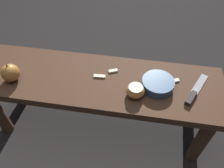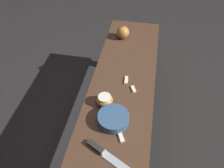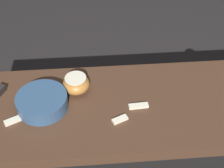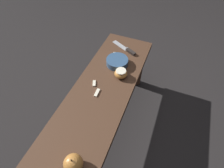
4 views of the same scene
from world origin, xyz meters
TOP-DOWN VIEW (x-y plane):
  - ground_plane at (0.00, 0.00)m, footprint 8.00×8.00m
  - wooden_bench at (0.00, 0.00)m, footprint 1.22×0.35m
  - knife at (-0.45, 0.02)m, footprint 0.12×0.21m
  - apple_whole at (0.39, 0.07)m, footprint 0.09×0.09m
  - apple_cut at (-0.19, 0.07)m, footprint 0.08×0.08m
  - apple_slice_near_knife at (-0.07, -0.06)m, footprint 0.05×0.03m
  - apple_slice_center at (-0.01, -0.02)m, footprint 0.06×0.02m
  - apple_slice_near_bowl at (-0.37, -0.04)m, footprint 0.05×0.04m
  - bowl at (-0.29, 0.01)m, footprint 0.15×0.15m

SIDE VIEW (x-z plane):
  - ground_plane at x=0.00m, z-range 0.00..0.00m
  - wooden_bench at x=0.00m, z-range 0.13..0.56m
  - apple_slice_near_knife at x=-0.07m, z-range 0.43..0.44m
  - apple_slice_center at x=-0.01m, z-range 0.43..0.44m
  - apple_slice_near_bowl at x=-0.37m, z-range 0.43..0.44m
  - knife at x=-0.45m, z-range 0.42..0.44m
  - bowl at x=-0.29m, z-range 0.43..0.47m
  - apple_cut at x=-0.19m, z-range 0.43..0.48m
  - apple_whole at x=0.39m, z-range 0.42..0.52m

